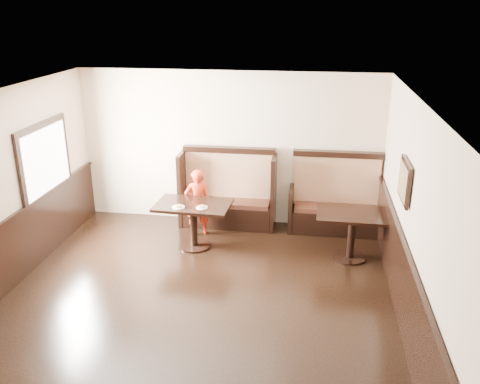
% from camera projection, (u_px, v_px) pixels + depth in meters
% --- Properties ---
extents(ground, '(7.00, 7.00, 0.00)m').
position_uv_depth(ground, '(185.00, 327.00, 6.47)').
color(ground, black).
rests_on(ground, ground).
extents(room_shell, '(7.00, 7.00, 7.00)m').
position_uv_depth(room_shell, '(166.00, 269.00, 6.54)').
color(room_shell, tan).
rests_on(room_shell, ground).
extents(booth_main, '(1.75, 0.72, 1.45)m').
position_uv_depth(booth_main, '(228.00, 197.00, 9.35)').
color(booth_main, black).
rests_on(booth_main, ground).
extents(booth_neighbor, '(1.65, 0.72, 1.45)m').
position_uv_depth(booth_neighbor, '(335.00, 205.00, 9.10)').
color(booth_neighbor, black).
rests_on(booth_neighbor, ground).
extents(table_main, '(1.26, 0.83, 0.78)m').
position_uv_depth(table_main, '(193.00, 214.00, 8.42)').
color(table_main, black).
rests_on(table_main, ground).
extents(table_neighbor, '(1.14, 0.76, 0.79)m').
position_uv_depth(table_neighbor, '(352.00, 225.00, 8.04)').
color(table_neighbor, black).
rests_on(table_neighbor, ground).
extents(child, '(0.52, 0.44, 1.22)m').
position_uv_depth(child, '(197.00, 203.00, 8.88)').
color(child, red).
rests_on(child, ground).
extents(pizza_plate_left, '(0.21, 0.21, 0.04)m').
position_uv_depth(pizza_plate_left, '(178.00, 207.00, 8.20)').
color(pizza_plate_left, white).
rests_on(pizza_plate_left, table_main).
extents(pizza_plate_right, '(0.19, 0.19, 0.03)m').
position_uv_depth(pizza_plate_right, '(202.00, 207.00, 8.19)').
color(pizza_plate_right, white).
rests_on(pizza_plate_right, table_main).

